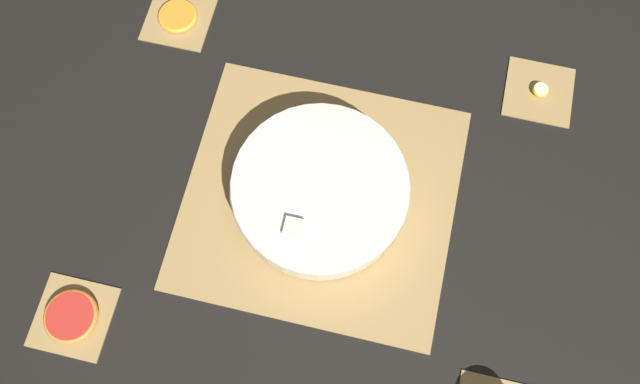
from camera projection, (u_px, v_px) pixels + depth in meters
The scene contains 9 objects.
ground_plane at pixel (320, 198), 1.07m from camera, with size 6.00×6.00×0.00m, color black.
bamboo_mat_center at pixel (320, 197), 1.07m from camera, with size 0.46×0.43×0.01m.
coaster_mat_near_left at pixel (539, 91), 1.14m from camera, with size 0.12×0.12×0.01m.
coaster_mat_near_right at pixel (179, 18), 1.19m from camera, with size 0.12×0.12×0.01m.
coaster_mat_far_right at pixel (73, 317), 1.01m from camera, with size 0.12×0.12×0.01m.
fruit_salad_bowl at pixel (320, 190), 1.03m from camera, with size 0.30×0.30×0.08m.
orange_slice_whole at pixel (178, 16), 1.18m from camera, with size 0.07×0.07×0.01m.
banana_coin_single at pixel (540, 90), 1.13m from camera, with size 0.03×0.03×0.01m.
grapefruit_slice at pixel (71, 316), 1.00m from camera, with size 0.09×0.09×0.01m.
Camera 1 is at (-0.07, 0.32, 1.02)m, focal length 35.00 mm.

